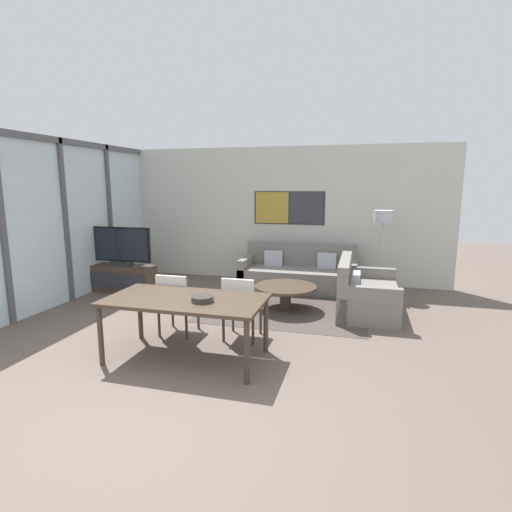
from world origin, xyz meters
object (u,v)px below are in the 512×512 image
(sofa_side, at_px, (363,295))
(dining_table, at_px, (186,304))
(tv_console, at_px, (123,278))
(dining_chair_centre, at_px, (241,304))
(coffee_table, at_px, (285,292))
(dining_chair_left, at_px, (176,300))
(sofa_main, at_px, (299,275))
(fruit_bowl, at_px, (202,298))
(floor_lamp, at_px, (383,223))
(television, at_px, (121,246))

(sofa_side, relative_size, dining_table, 0.83)
(tv_console, bearing_deg, sofa_side, -1.58)
(tv_console, xyz_separation_m, dining_chair_centre, (2.89, -1.73, 0.24))
(coffee_table, distance_m, dining_chair_left, 1.93)
(dining_chair_left, height_order, dining_chair_centre, same)
(tv_console, xyz_separation_m, sofa_main, (3.22, 1.09, 0.02))
(sofa_side, bearing_deg, dining_chair_centre, 136.09)
(dining_table, bearing_deg, tv_console, 135.06)
(sofa_side, bearing_deg, sofa_main, 45.22)
(dining_chair_left, distance_m, fruit_bowl, 1.05)
(floor_lamp, bearing_deg, fruit_bowl, -119.74)
(sofa_side, relative_size, dining_chair_centre, 1.78)
(dining_table, bearing_deg, television, 135.05)
(dining_chair_left, bearing_deg, television, 138.25)
(sofa_main, relative_size, dining_chair_centre, 2.59)
(dining_chair_centre, bearing_deg, dining_table, -122.48)
(sofa_side, distance_m, dining_chair_centre, 2.24)
(television, bearing_deg, sofa_side, -1.59)
(sofa_main, distance_m, dining_chair_left, 3.12)
(television, xyz_separation_m, fruit_bowl, (2.69, -2.52, -0.11))
(sofa_main, relative_size, coffee_table, 2.19)
(television, xyz_separation_m, dining_chair_centre, (2.89, -1.73, -0.39))
(television, bearing_deg, floor_lamp, 12.95)
(sofa_side, distance_m, floor_lamp, 1.64)
(sofa_main, height_order, coffee_table, sofa_main)
(coffee_table, relative_size, fruit_bowl, 4.01)
(floor_lamp, bearing_deg, television, -167.05)
(television, xyz_separation_m, dining_table, (2.44, -2.44, -0.21))
(sofa_side, bearing_deg, television, 88.41)
(dining_chair_left, height_order, floor_lamp, floor_lamp)
(tv_console, distance_m, sofa_main, 3.39)
(tv_console, height_order, coffee_table, tv_console)
(fruit_bowl, bearing_deg, tv_console, 136.88)
(tv_console, distance_m, dining_table, 3.47)
(tv_console, relative_size, dining_chair_left, 1.46)
(television, distance_m, sofa_side, 4.48)
(dining_table, distance_m, dining_chair_left, 0.82)
(dining_chair_left, height_order, fruit_bowl, dining_chair_left)
(dining_table, relative_size, dining_chair_left, 2.16)
(sofa_side, distance_m, coffee_table, 1.23)
(coffee_table, xyz_separation_m, fruit_bowl, (-0.53, -2.22, 0.47))
(sofa_main, bearing_deg, fruit_bowl, -98.35)
(coffee_table, bearing_deg, sofa_side, 8.08)
(coffee_table, distance_m, fruit_bowl, 2.33)
(fruit_bowl, bearing_deg, sofa_side, 53.82)
(sofa_side, height_order, coffee_table, sofa_side)
(dining_table, height_order, dining_chair_left, dining_chair_left)
(floor_lamp, bearing_deg, sofa_main, -179.90)
(tv_console, distance_m, floor_lamp, 4.99)
(dining_table, xyz_separation_m, fruit_bowl, (0.25, -0.08, 0.10))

